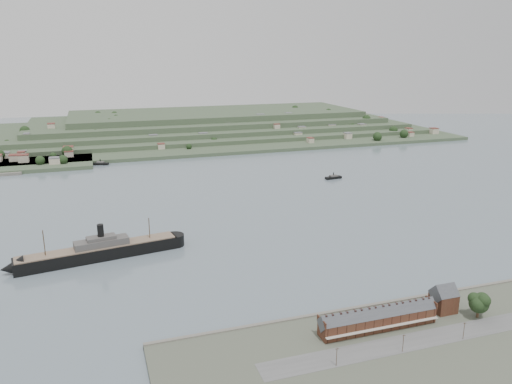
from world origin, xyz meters
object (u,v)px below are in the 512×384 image
object	(u,v)px
gabled_building	(444,299)
fig_tree	(480,303)
terrace_row	(378,318)
steamship	(94,252)

from	to	relation	value
gabled_building	fig_tree	distance (m)	15.72
terrace_row	gabled_building	xyz separation A→B (m)	(37.50, 4.02, 1.34)
terrace_row	gabled_building	size ratio (longest dim) A/B	3.95
steamship	terrace_row	bearing A→B (deg)	-46.45
gabled_building	terrace_row	bearing A→B (deg)	-173.88
gabled_building	steamship	size ratio (longest dim) A/B	0.13
terrace_row	steamship	xyz separation A→B (m)	(-117.49, 123.57, -2.11)
gabled_building	fig_tree	world-z (taller)	gabled_building
fig_tree	steamship	bearing A→B (deg)	142.04
terrace_row	steamship	size ratio (longest dim) A/B	0.52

